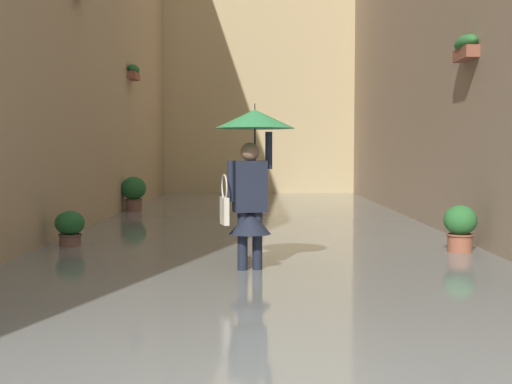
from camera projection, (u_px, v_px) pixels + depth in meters
ground_plane at (259, 231)px, 12.94m from camera, size 60.00×60.00×0.00m
flood_water at (259, 228)px, 12.94m from camera, size 7.21×25.72×0.12m
building_facade_far at (259, 20)px, 23.32m from camera, size 10.01×1.80×12.15m
person_wading at (252, 161)px, 7.92m from camera, size 0.95×0.95×2.08m
potted_plant_mid_right at (70, 229)px, 10.03m from camera, size 0.44×0.44×0.64m
potted_plant_far_left at (460, 229)px, 9.41m from camera, size 0.46×0.46×0.77m
potted_plant_far_right at (134, 193)px, 15.83m from camera, size 0.59×0.59×0.93m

